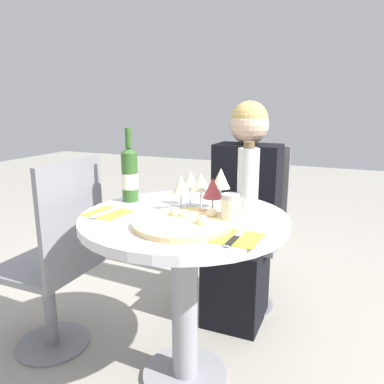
# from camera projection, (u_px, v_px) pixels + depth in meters

# --- Properties ---
(ground_plane) EXTENTS (12.00, 12.00, 0.00)m
(ground_plane) POSITION_uv_depth(u_px,v_px,m) (185.00, 377.00, 1.64)
(ground_plane) COLOR gray
(ground_plane) RESTS_ON ground
(dining_table) EXTENTS (0.82, 0.82, 0.74)m
(dining_table) POSITION_uv_depth(u_px,v_px,m) (184.00, 254.00, 1.51)
(dining_table) COLOR gray
(dining_table) RESTS_ON ground_plane
(chair_behind_diner) EXTENTS (0.39, 0.39, 0.93)m
(chair_behind_diner) POSITION_uv_depth(u_px,v_px,m) (249.00, 230.00, 2.19)
(chair_behind_diner) COLOR slate
(chair_behind_diner) RESTS_ON ground_plane
(seated_diner) EXTENTS (0.35, 0.44, 1.18)m
(seated_diner) POSITION_uv_depth(u_px,v_px,m) (243.00, 220.00, 2.04)
(seated_diner) COLOR black
(seated_diner) RESTS_ON ground_plane
(chair_empty_side) EXTENTS (0.39, 0.39, 0.93)m
(chair_empty_side) POSITION_uv_depth(u_px,v_px,m) (57.00, 264.00, 1.73)
(chair_empty_side) COLOR slate
(chair_empty_side) RESTS_ON ground_plane
(pizza_large) EXTENTS (0.36, 0.36, 0.05)m
(pizza_large) POSITION_uv_depth(u_px,v_px,m) (184.00, 223.00, 1.33)
(pizza_large) COLOR #E5C17F
(pizza_large) RESTS_ON dining_table
(wine_bottle) EXTENTS (0.07, 0.07, 0.32)m
(wine_bottle) POSITION_uv_depth(u_px,v_px,m) (130.00, 175.00, 1.65)
(wine_bottle) COLOR #2D5623
(wine_bottle) RESTS_ON dining_table
(tall_carafe) EXTENTS (0.08, 0.08, 0.29)m
(tall_carafe) POSITION_uv_depth(u_px,v_px,m) (248.00, 184.00, 1.36)
(tall_carafe) COLOR silver
(tall_carafe) RESTS_ON dining_table
(sugar_shaker) EXTENTS (0.07, 0.07, 0.11)m
(sugar_shaker) POSITION_uv_depth(u_px,v_px,m) (231.00, 209.00, 1.35)
(sugar_shaker) COLOR silver
(sugar_shaker) RESTS_ON dining_table
(wine_glass_back_right) EXTENTS (0.08, 0.08, 0.17)m
(wine_glass_back_right) POSITION_uv_depth(u_px,v_px,m) (221.00, 179.00, 1.52)
(wine_glass_back_right) COLOR silver
(wine_glass_back_right) RESTS_ON dining_table
(wine_glass_front_right) EXTENTS (0.08, 0.08, 0.15)m
(wine_glass_front_right) POSITION_uv_depth(u_px,v_px,m) (213.00, 189.00, 1.44)
(wine_glass_front_right) COLOR silver
(wine_glass_front_right) RESTS_ON dining_table
(wine_glass_back_left) EXTENTS (0.07, 0.07, 0.15)m
(wine_glass_back_left) POSITION_uv_depth(u_px,v_px,m) (190.00, 180.00, 1.58)
(wine_glass_back_left) COLOR silver
(wine_glass_back_left) RESTS_ON dining_table
(wine_glass_front_left) EXTENTS (0.07, 0.07, 0.15)m
(wine_glass_front_left) POSITION_uv_depth(u_px,v_px,m) (181.00, 185.00, 1.50)
(wine_glass_front_left) COLOR silver
(wine_glass_front_left) RESTS_ON dining_table
(wine_glass_center) EXTENTS (0.08, 0.08, 0.15)m
(wine_glass_center) POSITION_uv_depth(u_px,v_px,m) (201.00, 183.00, 1.51)
(wine_glass_center) COLOR silver
(wine_glass_center) RESTS_ON dining_table
(place_setting_left) EXTENTS (0.16, 0.19, 0.01)m
(place_setting_left) POSITION_uv_depth(u_px,v_px,m) (107.00, 213.00, 1.48)
(place_setting_left) COLOR yellow
(place_setting_left) RESTS_ON dining_table
(place_setting_right) EXTENTS (0.16, 0.19, 0.01)m
(place_setting_right) POSITION_uv_depth(u_px,v_px,m) (236.00, 238.00, 1.21)
(place_setting_right) COLOR yellow
(place_setting_right) RESTS_ON dining_table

